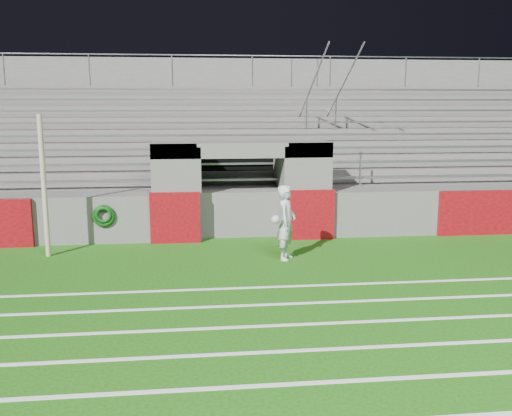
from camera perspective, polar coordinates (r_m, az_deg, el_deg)
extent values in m
plane|color=#19520D|center=(12.42, 0.02, -6.52)|extent=(90.00, 90.00, 0.00)
cylinder|color=tan|center=(14.32, -20.44, 2.02)|extent=(0.12, 0.12, 3.37)
cube|color=white|center=(7.82, 4.34, -17.11)|extent=(28.00, 0.09, 0.01)
cube|color=white|center=(8.70, 3.08, -14.11)|extent=(28.00, 0.09, 0.01)
cube|color=white|center=(9.61, 2.07, -11.66)|extent=(28.00, 0.09, 0.01)
cube|color=white|center=(10.53, 1.26, -9.63)|extent=(28.00, 0.09, 0.01)
cube|color=white|center=(11.47, 0.58, -7.93)|extent=(28.00, 0.09, 0.01)
cube|color=#575452|center=(15.48, -8.09, 1.71)|extent=(1.20, 1.00, 2.60)
cube|color=#575452|center=(15.79, 5.08, 1.94)|extent=(1.20, 1.00, 2.60)
cube|color=black|center=(17.22, -1.93, 2.51)|extent=(2.60, 0.20, 2.50)
cube|color=#575452|center=(16.08, -5.71, 1.90)|extent=(0.10, 2.20, 2.50)
cube|color=#575452|center=(16.27, 2.42, 2.04)|extent=(0.10, 2.20, 2.50)
cube|color=#575452|center=(15.41, -1.46, 5.88)|extent=(4.80, 1.00, 0.40)
cube|color=#575452|center=(19.36, -2.44, 3.08)|extent=(26.00, 8.00, 0.20)
cube|color=#575452|center=(19.45, -2.42, 1.26)|extent=(26.00, 8.00, 1.05)
cube|color=#65080E|center=(15.05, -8.09, -0.96)|extent=(1.30, 0.15, 1.35)
cube|color=#65080E|center=(15.36, 5.46, -0.67)|extent=(1.30, 0.15, 1.35)
cube|color=#65080E|center=(16.97, 21.18, -0.45)|extent=(2.20, 0.15, 1.25)
cube|color=gray|center=(16.42, -1.72, 2.90)|extent=(23.00, 0.28, 0.06)
cube|color=#575452|center=(17.27, -1.96, 3.17)|extent=(24.00, 0.75, 0.38)
cube|color=gray|center=(17.12, -1.94, 4.49)|extent=(23.00, 0.28, 0.06)
cube|color=#575452|center=(17.99, -2.15, 4.07)|extent=(24.00, 0.75, 0.76)
cube|color=gray|center=(17.83, -2.14, 5.95)|extent=(23.00, 0.28, 0.06)
cube|color=#575452|center=(18.71, -2.33, 4.89)|extent=(24.00, 0.75, 1.14)
cube|color=gray|center=(18.55, -2.32, 7.29)|extent=(23.00, 0.28, 0.06)
cube|color=#575452|center=(19.44, -2.49, 5.66)|extent=(24.00, 0.75, 1.52)
cube|color=gray|center=(19.29, -2.50, 8.54)|extent=(23.00, 0.28, 0.06)
cube|color=#575452|center=(20.17, -2.65, 6.37)|extent=(24.00, 0.75, 1.90)
cube|color=gray|center=(20.02, -2.66, 9.70)|extent=(23.00, 0.28, 0.06)
cube|color=#575452|center=(20.91, -2.79, 7.04)|extent=(24.00, 0.75, 2.28)
cube|color=gray|center=(20.77, -2.81, 10.77)|extent=(23.00, 0.28, 0.06)
cube|color=#575452|center=(21.64, -2.93, 7.65)|extent=(24.00, 0.75, 2.66)
cube|color=gray|center=(21.53, -2.95, 11.76)|extent=(23.00, 0.28, 0.06)
cube|color=#575452|center=(22.31, -3.04, 7.90)|extent=(26.00, 0.60, 5.29)
cylinder|color=#A5A8AD|center=(16.51, 7.05, 3.85)|extent=(0.05, 0.05, 1.00)
cylinder|color=#A5A8AD|center=(19.34, 5.06, 9.35)|extent=(0.05, 0.05, 1.00)
cylinder|color=#A5A8AD|center=(22.32, 3.56, 13.41)|extent=(0.05, 0.05, 1.00)
cylinder|color=#A5A8AD|center=(19.34, 5.09, 10.83)|extent=(0.05, 6.02, 3.08)
cylinder|color=#A5A8AD|center=(16.77, 10.38, 3.86)|extent=(0.05, 0.05, 1.00)
cylinder|color=#A5A8AD|center=(19.56, 7.97, 9.30)|extent=(0.05, 0.05, 1.00)
cylinder|color=#A5A8AD|center=(22.51, 6.13, 13.34)|extent=(0.05, 0.05, 1.00)
cylinder|color=#A5A8AD|center=(19.56, 8.01, 10.76)|extent=(0.05, 6.02, 3.08)
cylinder|color=#A5A8AD|center=(22.97, -23.91, 12.60)|extent=(0.05, 0.05, 1.10)
cylinder|color=#A5A8AD|center=(22.29, -16.34, 13.15)|extent=(0.05, 0.05, 1.10)
cylinder|color=#A5A8AD|center=(22.00, -8.40, 13.49)|extent=(0.05, 0.05, 1.10)
cylinder|color=#A5A8AD|center=(22.11, -0.38, 13.58)|extent=(0.05, 0.05, 1.10)
cylinder|color=#A5A8AD|center=(22.63, 7.41, 13.43)|extent=(0.05, 0.05, 1.10)
cylinder|color=#A5A8AD|center=(23.52, 14.71, 13.06)|extent=(0.05, 0.05, 1.10)
cylinder|color=#A5A8AD|center=(24.74, 21.37, 12.55)|extent=(0.05, 0.05, 1.10)
cylinder|color=#A5A8AD|center=(22.07, -3.06, 15.01)|extent=(24.00, 0.05, 0.05)
imported|color=silver|center=(13.32, 3.06, -1.46)|extent=(0.64, 0.75, 1.76)
sphere|color=silver|center=(13.04, 1.98, -1.16)|extent=(0.20, 0.20, 0.20)
torus|color=#0B380B|center=(15.20, -14.99, -0.77)|extent=(0.58, 0.11, 0.58)
torus|color=#0D4511|center=(15.14, -15.02, -0.66)|extent=(0.43, 0.08, 0.43)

